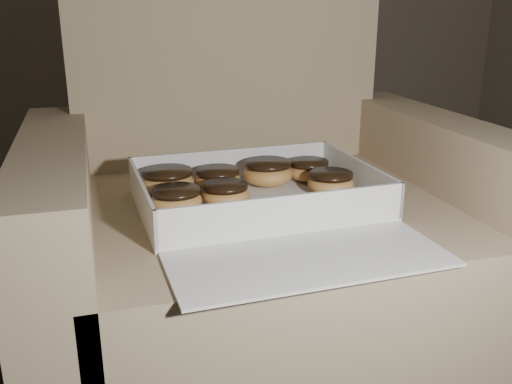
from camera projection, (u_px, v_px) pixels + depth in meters
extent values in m
cube|color=#94805E|center=(264.00, 293.00, 1.18)|extent=(0.71, 0.71, 0.42)
cube|color=#94805E|center=(224.00, 51.00, 1.33)|extent=(0.71, 0.14, 0.51)
cube|color=#94805E|center=(66.00, 288.00, 1.06)|extent=(0.12, 0.71, 0.55)
cube|color=#94805E|center=(431.00, 241.00, 1.26)|extent=(0.12, 0.71, 0.55)
cube|color=silver|center=(256.00, 204.00, 1.07)|extent=(0.44, 0.34, 0.01)
cube|color=silver|center=(232.00, 164.00, 1.20)|extent=(0.43, 0.02, 0.06)
cube|color=silver|center=(287.00, 214.00, 0.92)|extent=(0.43, 0.02, 0.06)
cube|color=silver|center=(142.00, 198.00, 1.00)|extent=(0.02, 0.32, 0.06)
cube|color=silver|center=(358.00, 175.00, 1.12)|extent=(0.02, 0.32, 0.06)
cube|color=#D1546B|center=(360.00, 175.00, 1.13)|extent=(0.01, 0.32, 0.05)
cube|color=silver|center=(309.00, 259.00, 0.85)|extent=(0.43, 0.20, 0.01)
ellipsoid|color=#CC8B47|center=(176.00, 201.00, 1.01)|extent=(0.09, 0.09, 0.04)
cylinder|color=black|center=(176.00, 191.00, 1.00)|extent=(0.09, 0.09, 0.01)
ellipsoid|color=#CC8B47|center=(268.00, 174.00, 1.16)|extent=(0.10, 0.10, 0.05)
cylinder|color=black|center=(268.00, 163.00, 1.16)|extent=(0.10, 0.10, 0.01)
ellipsoid|color=#CC8B47|center=(168.00, 183.00, 1.10)|extent=(0.10, 0.10, 0.05)
cylinder|color=black|center=(167.00, 172.00, 1.10)|extent=(0.10, 0.10, 0.01)
ellipsoid|color=#CC8B47|center=(331.00, 184.00, 1.11)|extent=(0.09, 0.09, 0.04)
cylinder|color=black|center=(331.00, 175.00, 1.10)|extent=(0.08, 0.08, 0.01)
ellipsoid|color=#CC8B47|center=(309.00, 171.00, 1.19)|extent=(0.09, 0.09, 0.04)
cylinder|color=black|center=(309.00, 163.00, 1.19)|extent=(0.08, 0.08, 0.01)
ellipsoid|color=#CC8B47|center=(226.00, 195.00, 1.04)|extent=(0.09, 0.09, 0.04)
cylinder|color=black|center=(226.00, 186.00, 1.04)|extent=(0.08, 0.08, 0.01)
ellipsoid|color=#CC8B47|center=(218.00, 180.00, 1.13)|extent=(0.09, 0.09, 0.04)
cylinder|color=black|center=(218.00, 171.00, 1.12)|extent=(0.08, 0.08, 0.01)
ellipsoid|color=black|center=(354.00, 200.00, 1.08)|extent=(0.01, 0.01, 0.00)
ellipsoid|color=black|center=(354.00, 195.00, 1.10)|extent=(0.01, 0.01, 0.00)
ellipsoid|color=black|center=(252.00, 224.00, 0.96)|extent=(0.01, 0.01, 0.00)
ellipsoid|color=black|center=(307.00, 214.00, 1.01)|extent=(0.01, 0.01, 0.00)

